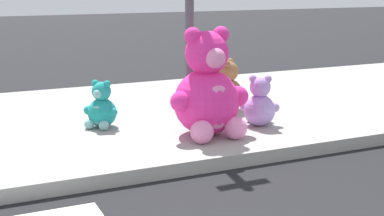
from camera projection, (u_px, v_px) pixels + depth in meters
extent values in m
cube|color=#9E9B93|center=(97.00, 123.00, 7.34)|extent=(28.00, 4.40, 0.15)
sphere|color=#F22D93|center=(207.00, 102.00, 6.43)|extent=(0.78, 0.78, 0.78)
ellipsoid|color=pink|center=(217.00, 107.00, 6.18)|extent=(0.43, 0.17, 0.50)
sphere|color=#F22D93|center=(207.00, 53.00, 6.30)|extent=(0.51, 0.51, 0.51)
sphere|color=pink|center=(215.00, 58.00, 6.12)|extent=(0.23, 0.23, 0.23)
sphere|color=#F22D93|center=(221.00, 35.00, 6.33)|extent=(0.19, 0.19, 0.19)
sphere|color=#F22D93|center=(238.00, 96.00, 6.48)|extent=(0.24, 0.24, 0.24)
sphere|color=pink|center=(236.00, 128.00, 6.28)|extent=(0.27, 0.27, 0.27)
sphere|color=#F22D93|center=(193.00, 36.00, 6.18)|extent=(0.19, 0.19, 0.19)
sphere|color=#F22D93|center=(181.00, 102.00, 6.19)|extent=(0.24, 0.24, 0.24)
sphere|color=pink|center=(202.00, 132.00, 6.11)|extent=(0.27, 0.27, 0.27)
sphere|color=olive|center=(228.00, 95.00, 7.68)|extent=(0.44, 0.44, 0.44)
ellipsoid|color=tan|center=(217.00, 94.00, 7.73)|extent=(0.23, 0.25, 0.29)
sphere|color=olive|center=(228.00, 71.00, 7.61)|extent=(0.29, 0.29, 0.29)
sphere|color=tan|center=(219.00, 72.00, 7.65)|extent=(0.13, 0.13, 0.13)
sphere|color=olive|center=(226.00, 64.00, 7.49)|extent=(0.11, 0.11, 0.11)
sphere|color=olive|center=(220.00, 95.00, 7.50)|extent=(0.14, 0.14, 0.14)
sphere|color=tan|center=(212.00, 106.00, 7.66)|extent=(0.15, 0.15, 0.15)
sphere|color=olive|center=(230.00, 62.00, 7.67)|extent=(0.11, 0.11, 0.11)
sphere|color=olive|center=(227.00, 89.00, 7.88)|extent=(0.14, 0.14, 0.14)
sphere|color=tan|center=(217.00, 102.00, 7.88)|extent=(0.15, 0.15, 0.15)
sphere|color=white|center=(190.00, 99.00, 7.75)|extent=(0.29, 0.29, 0.29)
ellipsoid|color=white|center=(183.00, 99.00, 7.75)|extent=(0.12, 0.17, 0.19)
sphere|color=white|center=(190.00, 84.00, 7.70)|extent=(0.19, 0.19, 0.19)
sphere|color=white|center=(185.00, 85.00, 7.71)|extent=(0.09, 0.09, 0.09)
sphere|color=white|center=(190.00, 79.00, 7.62)|extent=(0.07, 0.07, 0.07)
sphere|color=white|center=(188.00, 99.00, 7.61)|extent=(0.09, 0.09, 0.09)
sphere|color=white|center=(182.00, 107.00, 7.70)|extent=(0.10, 0.10, 0.10)
sphere|color=white|center=(190.00, 77.00, 7.75)|extent=(0.07, 0.07, 0.07)
sphere|color=white|center=(188.00, 95.00, 7.88)|extent=(0.09, 0.09, 0.09)
sphere|color=white|center=(182.00, 104.00, 7.85)|extent=(0.10, 0.10, 0.10)
sphere|color=#B28CD8|center=(260.00, 110.00, 6.86)|extent=(0.39, 0.39, 0.39)
ellipsoid|color=silver|center=(259.00, 108.00, 7.00)|extent=(0.23, 0.19, 0.26)
sphere|color=#B28CD8|center=(260.00, 87.00, 6.79)|extent=(0.26, 0.26, 0.26)
sphere|color=silver|center=(260.00, 87.00, 6.90)|extent=(0.12, 0.12, 0.12)
sphere|color=#B28CD8|center=(253.00, 79.00, 6.78)|extent=(0.10, 0.10, 0.10)
sphere|color=#B28CD8|center=(245.00, 107.00, 6.92)|extent=(0.12, 0.12, 0.12)
sphere|color=silver|center=(251.00, 117.00, 7.07)|extent=(0.14, 0.14, 0.14)
sphere|color=#B28CD8|center=(268.00, 79.00, 6.76)|extent=(0.10, 0.10, 0.10)
sphere|color=#B28CD8|center=(275.00, 107.00, 6.88)|extent=(0.12, 0.12, 0.12)
sphere|color=silver|center=(268.00, 117.00, 7.04)|extent=(0.14, 0.14, 0.14)
sphere|color=teal|center=(102.00, 113.00, 6.81)|extent=(0.36, 0.36, 0.36)
ellipsoid|color=#7BBFBC|center=(97.00, 115.00, 6.69)|extent=(0.20, 0.19, 0.23)
sphere|color=teal|center=(101.00, 91.00, 6.75)|extent=(0.24, 0.24, 0.24)
sphere|color=#7BBFBC|center=(97.00, 94.00, 6.66)|extent=(0.11, 0.11, 0.11)
sphere|color=teal|center=(107.00, 84.00, 6.70)|extent=(0.09, 0.09, 0.09)
sphere|color=teal|center=(113.00, 112.00, 6.71)|extent=(0.11, 0.11, 0.11)
sphere|color=#7BBFBC|center=(104.00, 126.00, 6.66)|extent=(0.12, 0.12, 0.12)
sphere|color=teal|center=(95.00, 83.00, 6.75)|extent=(0.09, 0.09, 0.09)
sphere|color=teal|center=(88.00, 110.00, 6.82)|extent=(0.11, 0.11, 0.11)
sphere|color=#7BBFBC|center=(89.00, 124.00, 6.73)|extent=(0.12, 0.12, 0.12)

